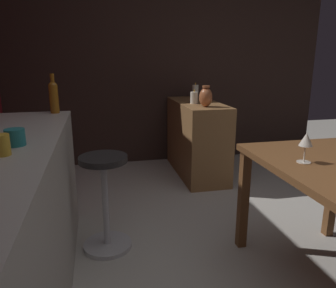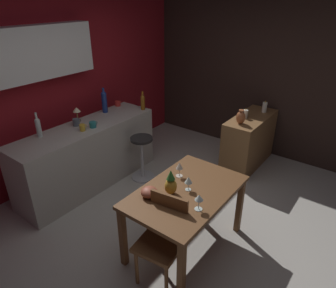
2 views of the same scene
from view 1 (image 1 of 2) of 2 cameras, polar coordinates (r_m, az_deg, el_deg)
ground_plane at (r=2.23m, az=18.26°, el=-21.51°), size 9.00×9.00×0.00m
wall_side_right at (r=4.13m, az=-2.71°, el=14.91°), size 0.10×4.40×2.60m
sideboard_cabinet at (r=3.71m, az=5.02°, el=0.98°), size 1.10×0.44×0.82m
bar_stool at (r=2.30m, az=-10.85°, el=-9.57°), size 0.34×0.34×0.67m
wine_glass_right at (r=1.92m, az=22.87°, el=0.52°), size 0.08×0.08×0.17m
wine_bottle_amber at (r=2.54m, az=-19.27°, el=7.97°), size 0.06×0.06×0.28m
cup_mustard at (r=1.53m, az=-27.03°, el=-0.13°), size 0.11×0.07×0.09m
cup_teal at (r=1.67m, az=-25.05°, el=1.08°), size 0.13×0.09×0.08m
pillar_candle_tall at (r=3.51m, az=4.56°, el=8.03°), size 0.08×0.08×0.15m
pillar_candle_short at (r=3.93m, az=4.77°, el=9.05°), size 0.07×0.07×0.19m
vase_copper at (r=3.28m, az=6.59°, el=8.13°), size 0.13×0.13×0.21m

